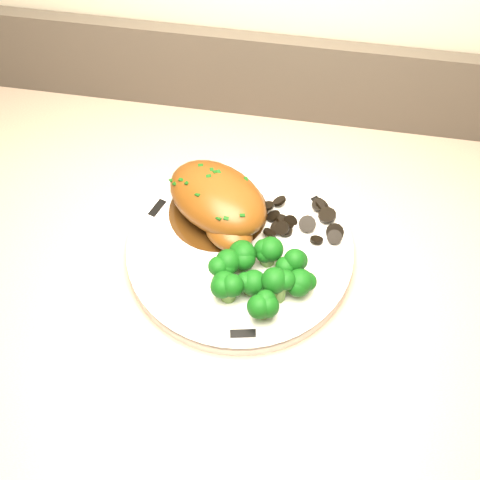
% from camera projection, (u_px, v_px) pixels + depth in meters
% --- Properties ---
extents(counter, '(2.20, 0.73, 1.07)m').
position_uv_depth(counter, '(148.00, 431.00, 1.04)').
color(counter, '#4D3323').
rests_on(counter, ground).
extents(plate, '(0.33, 0.33, 0.02)m').
position_uv_depth(plate, '(240.00, 249.00, 0.68)').
color(plate, white).
rests_on(plate, counter).
extents(rim_accent_0, '(0.02, 0.03, 0.00)m').
position_uv_depth(rim_accent_0, '(320.00, 205.00, 0.71)').
color(rim_accent_0, black).
rests_on(rim_accent_0, plate).
extents(rim_accent_1, '(0.02, 0.03, 0.00)m').
position_uv_depth(rim_accent_1, '(157.00, 208.00, 0.71)').
color(rim_accent_1, black).
rests_on(rim_accent_1, plate).
extents(rim_accent_2, '(0.03, 0.01, 0.00)m').
position_uv_depth(rim_accent_2, '(243.00, 334.00, 0.61)').
color(rim_accent_2, black).
rests_on(rim_accent_2, plate).
extents(gravy_pool, '(0.12, 0.12, 0.00)m').
position_uv_depth(gravy_pool, '(218.00, 212.00, 0.70)').
color(gravy_pool, '#381F0A').
rests_on(gravy_pool, plate).
extents(chicken_breast, '(0.16, 0.15, 0.05)m').
position_uv_depth(chicken_breast, '(219.00, 202.00, 0.68)').
color(chicken_breast, brown).
rests_on(chicken_breast, plate).
extents(mushroom_pile, '(0.08, 0.06, 0.02)m').
position_uv_depth(mushroom_pile, '(299.00, 222.00, 0.69)').
color(mushroom_pile, black).
rests_on(mushroom_pile, plate).
extents(broccoli_florets, '(0.11, 0.09, 0.04)m').
position_uv_depth(broccoli_florets, '(261.00, 274.00, 0.63)').
color(broccoli_florets, '#5C8638').
rests_on(broccoli_florets, plate).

